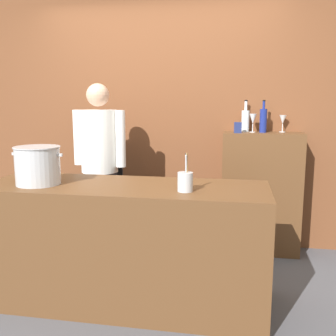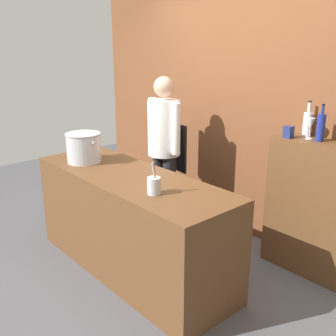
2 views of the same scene
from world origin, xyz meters
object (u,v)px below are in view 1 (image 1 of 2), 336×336
stockpot_large (38,165)px  wine_bottle_clear (245,120)px  chef (100,159)px  utensil_crock (185,181)px  wine_bottle_cobalt (263,120)px  spice_tin_navy (238,128)px  wine_glass_tall (253,119)px  wine_glass_short (283,120)px

stockpot_large → wine_bottle_clear: 2.04m
chef → utensil_crock: 1.31m
wine_bottle_cobalt → spice_tin_navy: 0.26m
utensil_crock → wine_glass_tall: bearing=70.1°
utensil_crock → wine_bottle_cobalt: bearing=66.3°
utensil_crock → wine_bottle_clear: (0.41, 1.40, 0.34)m
wine_bottle_clear → wine_bottle_cobalt: bearing=-26.1°
wine_glass_short → wine_glass_tall: wine_glass_tall is taller
wine_bottle_cobalt → wine_bottle_clear: bearing=153.9°
stockpot_large → spice_tin_navy: (1.42, 1.19, 0.21)m
utensil_crock → wine_glass_tall: size_ratio=1.46×
stockpot_large → wine_glass_short: bearing=36.1°
stockpot_large → spice_tin_navy: spice_tin_navy is taller
chef → wine_bottle_clear: chef is taller
stockpot_large → wine_glass_tall: 2.05m
spice_tin_navy → wine_bottle_clear: bearing=67.5°
utensil_crock → wine_glass_short: 1.62m
stockpot_large → wine_bottle_cobalt: (1.66, 1.28, 0.28)m
utensil_crock → wine_bottle_cobalt: 1.48m
utensil_crock → wine_bottle_clear: 1.49m
wine_bottle_cobalt → wine_glass_tall: bearing=175.8°
wine_bottle_clear → spice_tin_navy: (-0.07, -0.17, -0.06)m
chef → wine_glass_short: bearing=-156.6°
utensil_crock → wine_glass_short: bearing=61.1°
utensil_crock → wine_bottle_clear: wine_bottle_clear is taller
utensil_crock → spice_tin_navy: spice_tin_navy is taller
stockpot_large → utensil_crock: (1.09, -0.04, -0.07)m
utensil_crock → wine_bottle_cobalt: size_ratio=0.85×
wine_glass_short → wine_glass_tall: size_ratio=0.92×
stockpot_large → wine_bottle_clear: size_ratio=1.26×
chef → utensil_crock: bearing=143.4°
wine_bottle_cobalt → wine_glass_tall: wine_bottle_cobalt is taller
wine_bottle_cobalt → spice_tin_navy: size_ratio=3.06×
chef → wine_glass_short: size_ratio=9.99×
wine_glass_tall → wine_bottle_cobalt: bearing=-4.2°
chef → wine_glass_short: chef is taller
chef → spice_tin_navy: chef is taller
utensil_crock → wine_glass_short: wine_glass_short is taller
stockpot_large → wine_glass_short: 2.31m
spice_tin_navy → utensil_crock: bearing=-105.4°
stockpot_large → utensil_crock: stockpot_large is taller
chef → wine_bottle_cobalt: (1.51, 0.40, 0.36)m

